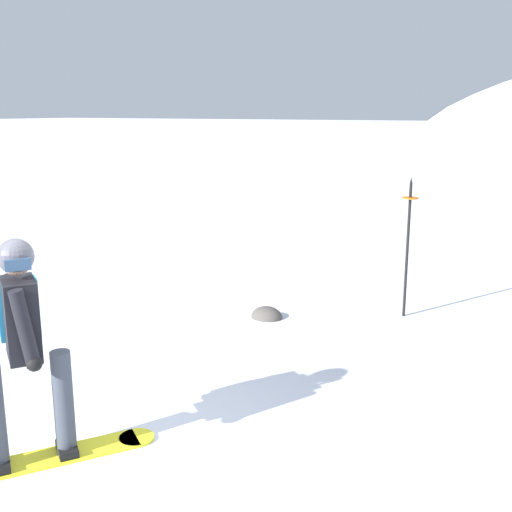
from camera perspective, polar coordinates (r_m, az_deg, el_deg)
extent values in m
plane|color=white|center=(5.02, -14.54, -18.05)|extent=(300.00, 300.00, 0.00)
cube|color=yellow|center=(5.17, -19.68, -17.31)|extent=(1.13, 1.43, 0.02)
cylinder|color=yellow|center=(5.27, -10.91, -16.08)|extent=(0.28, 0.28, 0.02)
cube|color=black|center=(5.17, -16.96, -16.57)|extent=(0.29, 0.26, 0.06)
cylinder|color=#3D424C|center=(4.99, -17.26, -12.77)|extent=(0.15, 0.15, 0.82)
cube|color=black|center=(4.71, -20.74, -5.43)|extent=(0.42, 0.39, 0.58)
cylinder|color=black|center=(4.93, -20.99, -4.64)|extent=(0.18, 0.20, 0.57)
cylinder|color=black|center=(4.50, -20.45, -6.31)|extent=(0.18, 0.20, 0.57)
sphere|color=black|center=(5.03, -20.32, -7.23)|extent=(0.11, 0.11, 0.11)
sphere|color=black|center=(4.57, -19.67, -9.29)|extent=(0.11, 0.11, 0.11)
cube|color=teal|center=(4.90, -20.98, -4.51)|extent=(0.31, 0.33, 0.44)
cube|color=teal|center=(5.02, -21.01, -5.06)|extent=(0.17, 0.20, 0.20)
sphere|color=tan|center=(4.60, -21.17, -0.40)|extent=(0.21, 0.21, 0.21)
sphere|color=#4C4C56|center=(4.59, -21.20, -0.04)|extent=(0.25, 0.25, 0.25)
cube|color=navy|center=(4.47, -21.02, -0.76)|extent=(0.12, 0.16, 0.08)
cylinder|color=black|center=(7.99, 13.71, 0.43)|extent=(0.04, 0.04, 1.70)
cylinder|color=orange|center=(7.87, 13.97, 5.19)|extent=(0.20, 0.20, 0.02)
cone|color=black|center=(7.85, 14.06, 6.78)|extent=(0.04, 0.04, 0.08)
ellipsoid|color=#4C4742|center=(7.93, 0.99, -5.67)|extent=(0.41, 0.35, 0.29)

